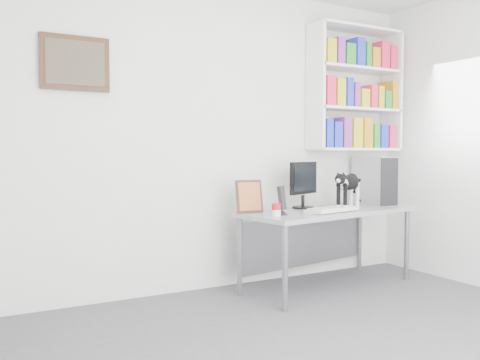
# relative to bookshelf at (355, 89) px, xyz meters

# --- Properties ---
(room) EXTENTS (4.01, 4.01, 2.70)m
(room) POSITION_rel_bookshelf_xyz_m (-1.40, -1.85, -0.50)
(room) COLOR #525257
(room) RESTS_ON ground
(bookshelf) EXTENTS (1.03, 0.28, 1.24)m
(bookshelf) POSITION_rel_bookshelf_xyz_m (0.00, 0.00, 0.00)
(bookshelf) COLOR white
(bookshelf) RESTS_ON room
(wall_art) EXTENTS (0.52, 0.04, 0.42)m
(wall_art) POSITION_rel_bookshelf_xyz_m (-2.70, 0.12, 0.05)
(wall_art) COLOR #3F2514
(wall_art) RESTS_ON room
(desk) EXTENTS (1.77, 0.92, 0.70)m
(desk) POSITION_rel_bookshelf_xyz_m (-0.60, -0.34, -1.50)
(desk) COLOR gray
(desk) RESTS_ON room
(monitor) EXTENTS (0.45, 0.33, 0.44)m
(monitor) POSITION_rel_bookshelf_xyz_m (-0.75, -0.15, -0.93)
(monitor) COLOR black
(monitor) RESTS_ON desk
(keyboard) EXTENTS (0.54, 0.29, 0.04)m
(keyboard) POSITION_rel_bookshelf_xyz_m (-0.69, -0.49, -1.13)
(keyboard) COLOR beige
(keyboard) RESTS_ON desk
(pc_tower) EXTENTS (0.26, 0.49, 0.47)m
(pc_tower) POSITION_rel_bookshelf_xyz_m (0.10, -0.17, -0.91)
(pc_tower) COLOR #ABABB0
(pc_tower) RESTS_ON desk
(speaker) EXTENTS (0.15, 0.15, 0.25)m
(speaker) POSITION_rel_bookshelf_xyz_m (-1.18, -0.46, -1.02)
(speaker) COLOR black
(speaker) RESTS_ON desk
(leaning_print) EXTENTS (0.24, 0.13, 0.29)m
(leaning_print) POSITION_rel_bookshelf_xyz_m (-1.34, -0.20, -1.00)
(leaning_print) COLOR #3F2514
(leaning_print) RESTS_ON desk
(soup_can) EXTENTS (0.08, 0.08, 0.11)m
(soup_can) POSITION_rel_bookshelf_xyz_m (-1.29, -0.54, -1.09)
(soup_can) COLOR #B70F15
(soup_can) RESTS_ON desk
(cat) EXTENTS (0.53, 0.39, 0.33)m
(cat) POSITION_rel_bookshelf_xyz_m (-0.42, -0.40, -0.98)
(cat) COLOR black
(cat) RESTS_ON desk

